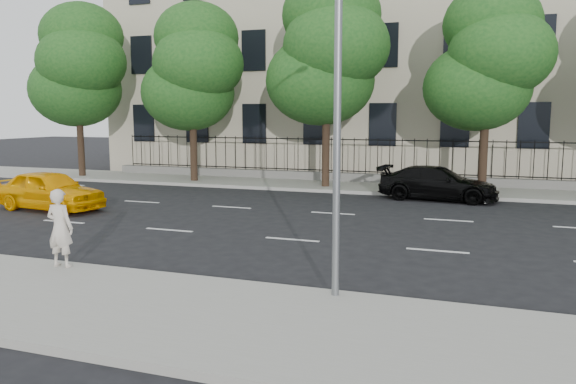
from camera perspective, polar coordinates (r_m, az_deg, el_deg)
name	(u,v)px	position (r m, az deg, el deg)	size (l,w,h in m)	color
ground	(259,261)	(13.71, -2.97, -7.04)	(120.00, 120.00, 0.00)	black
near_sidewalk	(173,313)	(10.27, -11.65, -11.95)	(60.00, 4.00, 0.15)	gray
far_sidewalk	(371,187)	(26.95, 8.38, 0.46)	(60.00, 4.00, 0.15)	gray
lane_markings	(315,225)	(18.08, 2.75, -3.35)	(49.60, 4.62, 0.01)	silver
masonry_building	(402,22)	(35.98, 11.52, 16.54)	(34.60, 12.11, 18.50)	#B9AD93
iron_fence	(377,172)	(28.55, 9.06, 2.02)	(30.00, 0.50, 2.20)	slate
street_light	(346,27)	(10.90, 5.87, 16.38)	(0.25, 3.32, 8.05)	slate
tree_a	(79,66)	(33.22, -20.42, 11.91)	(5.71, 5.31, 9.39)	#382619
tree_b	(194,68)	(29.28, -9.54, 12.34)	(5.53, 5.12, 8.97)	#382619
tree_c	(328,51)	(26.71, 4.13, 14.08)	(5.89, 5.50, 9.80)	#382619
tree_d	(489,59)	(25.71, 19.73, 12.61)	(5.34, 4.94, 8.84)	#382619
yellow_taxi	(50,190)	(22.52, -23.04, 0.17)	(1.76, 4.37, 1.49)	#FFAD00
black_sedan	(438,183)	(23.98, 14.97, 0.86)	(1.96, 4.83, 1.40)	black
woman_near	(60,228)	(13.46, -22.15, -3.41)	(0.64, 0.42, 1.76)	beige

